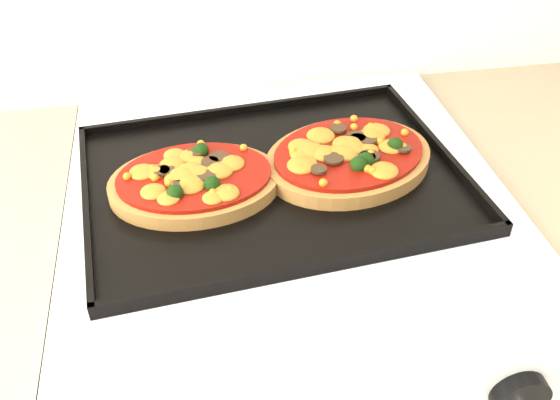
{
  "coord_description": "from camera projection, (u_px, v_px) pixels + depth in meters",
  "views": [
    {
      "loc": [
        -0.13,
        1.03,
        1.42
      ],
      "look_at": [
        -0.02,
        1.66,
        0.92
      ],
      "focal_mm": 40.0,
      "sensor_mm": 36.0,
      "label": 1
    }
  ],
  "objects": [
    {
      "name": "baking_tray",
      "position": [
        273.0,
        176.0,
        0.85
      ],
      "size": [
        0.53,
        0.42,
        0.02
      ],
      "primitive_type": "cube",
      "rotation": [
        0.0,
        0.0,
        0.09
      ],
      "color": "black",
      "rests_on": "stove"
    },
    {
      "name": "pizza_left",
      "position": [
        195.0,
        180.0,
        0.82
      ],
      "size": [
        0.23,
        0.17,
        0.03
      ],
      "primitive_type": null,
      "rotation": [
        0.0,
        0.0,
        0.02
      ],
      "color": "#A8703A",
      "rests_on": "baking_tray"
    },
    {
      "name": "knob_right",
      "position": [
        520.0,
        396.0,
        0.65
      ],
      "size": [
        0.06,
        0.02,
        0.06
      ],
      "primitive_type": "cylinder",
      "rotation": [
        1.57,
        0.0,
        0.0
      ],
      "color": "black",
      "rests_on": "control_panel"
    },
    {
      "name": "stove",
      "position": [
        285.0,
        386.0,
        1.13
      ],
      "size": [
        0.6,
        0.6,
        0.91
      ],
      "primitive_type": "cube",
      "color": "white",
      "rests_on": "floor"
    },
    {
      "name": "pizza_right",
      "position": [
        349.0,
        156.0,
        0.86
      ],
      "size": [
        0.28,
        0.24,
        0.03
      ],
      "primitive_type": null,
      "rotation": [
        0.0,
        0.0,
        0.28
      ],
      "color": "#A8703A",
      "rests_on": "baking_tray"
    }
  ]
}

